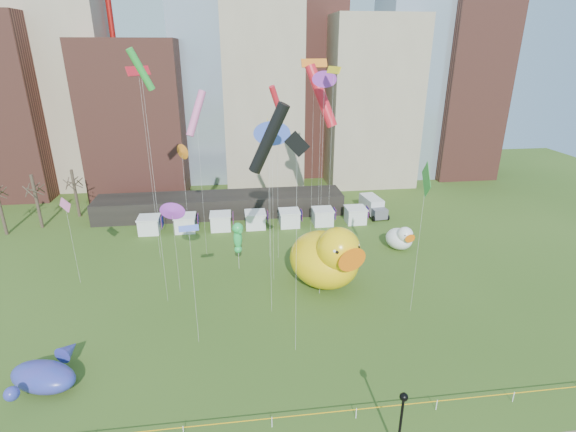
{
  "coord_description": "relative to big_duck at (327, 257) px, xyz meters",
  "views": [
    {
      "loc": [
        -1.81,
        -22.63,
        24.62
      ],
      "look_at": [
        2.35,
        9.43,
        12.0
      ],
      "focal_mm": 27.0,
      "sensor_mm": 36.0,
      "label": 1
    }
  ],
  "objects": [
    {
      "name": "bare_trees",
      "position": [
        -37.92,
        22.19,
        0.51
      ],
      "size": [
        8.44,
        6.44,
        8.5
      ],
      "color": "#382B21",
      "rests_on": "ground"
    },
    {
      "name": "seahorse_purple",
      "position": [
        -1.05,
        -1.61,
        -0.23
      ],
      "size": [
        1.17,
        1.41,
        4.59
      ],
      "rotation": [
        0.0,
        0.0,
        0.12
      ],
      "color": "silver",
      "rests_on": "ground"
    },
    {
      "name": "kite_5",
      "position": [
        -13.37,
        -8.12,
        7.37
      ],
      "size": [
        1.63,
        0.53,
        11.29
      ],
      "color": "silver",
      "rests_on": "ground"
    },
    {
      "name": "skyline",
      "position": [
        -5.5,
        42.72,
        17.94
      ],
      "size": [
        101.0,
        23.0,
        68.0
      ],
      "color": "brown",
      "rests_on": "ground"
    },
    {
      "name": "kite_9",
      "position": [
        -27.18,
        4.12,
        5.77
      ],
      "size": [
        1.95,
        2.56,
        9.74
      ],
      "color": "silver",
      "rests_on": "ground"
    },
    {
      "name": "kite_7",
      "position": [
        1.02,
        8.77,
        17.72
      ],
      "size": [
        1.84,
        0.67,
        22.21
      ],
      "color": "silver",
      "rests_on": "ground"
    },
    {
      "name": "kite_2",
      "position": [
        -6.43,
        -4.16,
        13.83
      ],
      "size": [
        3.84,
        1.94,
        20.47
      ],
      "color": "silver",
      "rests_on": "ground"
    },
    {
      "name": "kite_14",
      "position": [
        -15.71,
        12.09,
        9.24
      ],
      "size": [
        1.23,
        1.63,
        13.69
      ],
      "color": "silver",
      "rests_on": "ground"
    },
    {
      "name": "small_duck",
      "position": [
        11.49,
        7.91,
        -1.93
      ],
      "size": [
        3.99,
        4.78,
        3.43
      ],
      "rotation": [
        0.0,
        0.0,
        0.22
      ],
      "color": "white",
      "rests_on": "ground"
    },
    {
      "name": "kite_11",
      "position": [
        7.4,
        -5.88,
        10.02
      ],
      "size": [
        0.59,
        3.21,
        15.3
      ],
      "color": "silver",
      "rests_on": "ground"
    },
    {
      "name": "kite_4",
      "position": [
        -5.52,
        7.92,
        12.03
      ],
      "size": [
        0.58,
        2.85,
        17.24
      ],
      "color": "silver",
      "rests_on": "ground"
    },
    {
      "name": "kite_6",
      "position": [
        0.82,
        14.1,
        19.17
      ],
      "size": [
        3.36,
        1.09,
        23.34
      ],
      "color": "silver",
      "rests_on": "ground"
    },
    {
      "name": "box_truck",
      "position": [
        11.91,
        20.78,
        -2.15
      ],
      "size": [
        3.04,
        6.44,
        2.64
      ],
      "rotation": [
        0.0,
        0.0,
        0.12
      ],
      "color": "silver",
      "rests_on": "ground"
    },
    {
      "name": "kite_1",
      "position": [
        -13.45,
        9.56,
        14.16
      ],
      "size": [
        2.83,
        2.63,
        20.23
      ],
      "color": "silver",
      "rests_on": "ground"
    },
    {
      "name": "ground",
      "position": [
        -7.75,
        -18.35,
        -3.5
      ],
      "size": [
        160.0,
        160.0,
        0.0
      ],
      "primitive_type": "plane",
      "color": "#334F18",
      "rests_on": "ground"
    },
    {
      "name": "big_duck",
      "position": [
        0.0,
        0.0,
        0.0
      ],
      "size": [
        9.68,
        10.89,
        7.63
      ],
      "rotation": [
        0.0,
        0.0,
        0.35
      ],
      "color": "yellow",
      "rests_on": "ground"
    },
    {
      "name": "caution_tape",
      "position": [
        -7.75,
        -18.35,
        -2.82
      ],
      "size": [
        50.0,
        0.06,
        0.9
      ],
      "color": "white",
      "rests_on": "ground"
    },
    {
      "name": "whale_inflatable",
      "position": [
        -24.73,
        -12.16,
        -2.4
      ],
      "size": [
        6.13,
        6.81,
        2.4
      ],
      "rotation": [
        0.0,
        0.0,
        -0.38
      ],
      "color": "#403693",
      "rests_on": "ground"
    },
    {
      "name": "kite_8",
      "position": [
        1.47,
        12.46,
        15.55
      ],
      "size": [
        4.32,
        3.73,
        22.84
      ],
      "color": "silver",
      "rests_on": "ground"
    },
    {
      "name": "seahorse_green",
      "position": [
        -9.45,
        5.16,
        0.83
      ],
      "size": [
        1.59,
        1.81,
        5.91
      ],
      "rotation": [
        0.0,
        0.0,
        0.3
      ],
      "color": "silver",
      "rests_on": "ground"
    },
    {
      "name": "kite_13",
      "position": [
        -5.58,
        2.17,
        13.08
      ],
      "size": [
        2.49,
        0.51,
        17.85
      ],
      "color": "silver",
      "rests_on": "ground"
    },
    {
      "name": "kite_16",
      "position": [
        -19.13,
        9.15,
        18.62
      ],
      "size": [
        2.18,
        2.89,
        22.78
      ],
      "color": "silver",
      "rests_on": "ground"
    },
    {
      "name": "kite_12",
      "position": [
        1.35,
        5.79,
        18.61
      ],
      "size": [
        1.1,
        2.41,
        22.78
      ],
      "color": "silver",
      "rests_on": "ground"
    },
    {
      "name": "lamppost",
      "position": [
        0.08,
        -21.55,
        -0.35
      ],
      "size": [
        0.54,
        0.54,
        5.17
      ],
      "color": "black",
      "rests_on": "footpath"
    },
    {
      "name": "kite_10",
      "position": [
        -4.94,
        -10.42,
        13.92
      ],
      "size": [
        1.84,
        0.69,
        19.09
      ],
      "color": "silver",
      "rests_on": "ground"
    },
    {
      "name": "pavilion",
      "position": [
        -11.75,
        23.65,
        -1.9
      ],
      "size": [
        38.0,
        6.0,
        3.2
      ],
      "primitive_type": "cube",
      "color": "black",
      "rests_on": "ground"
    },
    {
      "name": "vendor_tents",
      "position": [
        -6.73,
        17.65,
        -2.4
      ],
      "size": [
        33.24,
        2.8,
        2.4
      ],
      "color": "white",
      "rests_on": "ground"
    },
    {
      "name": "kite_15",
      "position": [
        -15.94,
        1.08,
        5.63
      ],
      "size": [
        1.81,
        0.68,
        10.05
      ],
      "color": "silver",
      "rests_on": "ground"
    },
    {
      "name": "kite_0",
      "position": [
        -4.5,
        7.35,
        15.44
      ],
      "size": [
        2.1,
        1.97,
        20.88
      ],
      "color": "silver",
      "rests_on": "ground"
    },
    {
      "name": "kite_3",
      "position": [
        -16.99,
        -0.89,
        19.31
      ],
      "size": [
        2.17,
        1.54,
        24.67
      ],
      "color": "silver",
      "rests_on": "ground"
    }
  ]
}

